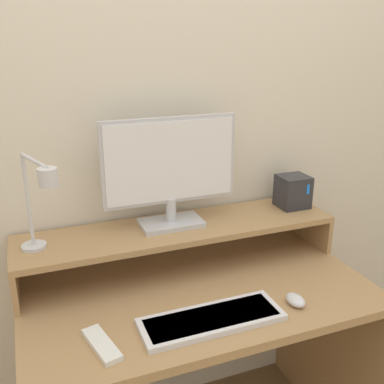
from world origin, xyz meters
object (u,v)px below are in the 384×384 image
Objects in this scene: mouse at (296,300)px; remote_control at (102,344)px; monitor at (170,169)px; desk_lamp at (39,199)px; router_dock at (293,191)px; keyboard at (212,319)px.

remote_control is (-0.61, 0.02, -0.01)m from mouse.
remote_control is (-0.33, -0.38, -0.36)m from monitor.
desk_lamp is 2.48× the size of router_dock.
keyboard is 0.33m from remote_control.
monitor is at bearing -179.73° from router_dock.
monitor is 0.53m from keyboard.
router_dock is (0.96, 0.12, -0.13)m from desk_lamp.
router_dock is at bearing 0.27° from monitor.
remote_control is at bearing -67.98° from desk_lamp.
monitor reaches higher than router_dock.
router_dock is 0.51m from mouse.
desk_lamp is 0.45m from remote_control.
router_dock is 1.67× the size of mouse.
monitor is 1.11× the size of keyboard.
router_dock is 0.30× the size of keyboard.
desk_lamp is at bearing -165.67° from monitor.
keyboard is 0.29m from mouse.
router_dock is 0.68m from keyboard.
desk_lamp is 4.13× the size of mouse.
desk_lamp is 0.62m from keyboard.
desk_lamp reaches higher than router_dock.
remote_control is at bearing 178.43° from mouse.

